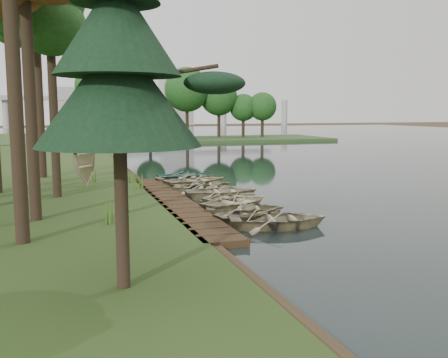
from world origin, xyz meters
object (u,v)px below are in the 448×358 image
object	(u,v)px
stored_rowboat	(86,180)
pine_tree	(117,57)
boardwalk	(174,203)
rowboat_1	(251,213)
rowboat_0	(278,217)
rowboat_2	(245,207)

from	to	relation	value
stored_rowboat	pine_tree	bearing A→B (deg)	-135.53
boardwalk	pine_tree	distance (m)	13.06
pine_tree	rowboat_1	bearing A→B (deg)	49.46
stored_rowboat	pine_tree	distance (m)	17.93
rowboat_0	stored_rowboat	world-z (taller)	stored_rowboat
boardwalk	stored_rowboat	bearing A→B (deg)	122.17
boardwalk	rowboat_0	world-z (taller)	rowboat_0
boardwalk	stored_rowboat	size ratio (longest dim) A/B	4.88
boardwalk	stored_rowboat	world-z (taller)	stored_rowboat
rowboat_0	rowboat_2	world-z (taller)	rowboat_0
rowboat_1	pine_tree	world-z (taller)	pine_tree
rowboat_1	stored_rowboat	distance (m)	11.85
pine_tree	rowboat_0	bearing A→B (deg)	40.12
rowboat_1	pine_tree	distance (m)	10.66
stored_rowboat	pine_tree	world-z (taller)	pine_tree
rowboat_0	rowboat_1	size ratio (longest dim) A/B	1.22
rowboat_0	stored_rowboat	size ratio (longest dim) A/B	1.16
rowboat_2	pine_tree	world-z (taller)	pine_tree
rowboat_2	pine_tree	distance (m)	11.42
boardwalk	rowboat_2	xyz separation A→B (m)	(2.42, -3.18, 0.25)
boardwalk	rowboat_1	xyz separation A→B (m)	(2.30, -4.21, 0.22)
rowboat_1	stored_rowboat	bearing A→B (deg)	19.49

